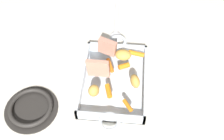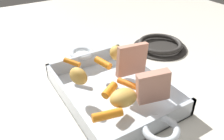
# 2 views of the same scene
# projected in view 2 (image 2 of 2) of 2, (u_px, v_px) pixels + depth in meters

# --- Properties ---
(ground_plane) EXTENTS (1.89, 1.89, 0.00)m
(ground_plane) POSITION_uv_depth(u_px,v_px,m) (112.00, 95.00, 0.59)
(ground_plane) COLOR silver
(roasting_dish) EXTENTS (0.44, 0.24, 0.05)m
(roasting_dish) POSITION_uv_depth(u_px,v_px,m) (112.00, 90.00, 0.58)
(roasting_dish) COLOR silver
(roasting_dish) RESTS_ON ground_plane
(roast_slice_thick) EXTENTS (0.04, 0.08, 0.08)m
(roast_slice_thick) POSITION_uv_depth(u_px,v_px,m) (153.00, 87.00, 0.48)
(roast_slice_thick) COLOR tan
(roast_slice_thick) RESTS_ON roasting_dish
(roast_slice_outer) EXTENTS (0.02, 0.09, 0.09)m
(roast_slice_outer) POSITION_uv_depth(u_px,v_px,m) (132.00, 60.00, 0.57)
(roast_slice_outer) COLOR tan
(roast_slice_outer) RESTS_ON roasting_dish
(baby_carrot_short) EXTENTS (0.05, 0.04, 0.02)m
(baby_carrot_short) POSITION_uv_depth(u_px,v_px,m) (72.00, 62.00, 0.63)
(baby_carrot_short) COLOR orange
(baby_carrot_short) RESTS_ON roasting_dish
(baby_carrot_center_right) EXTENTS (0.04, 0.05, 0.02)m
(baby_carrot_center_right) POSITION_uv_depth(u_px,v_px,m) (110.00, 90.00, 0.52)
(baby_carrot_center_right) COLOR orange
(baby_carrot_center_right) RESTS_ON roasting_dish
(baby_carrot_southwest) EXTENTS (0.03, 0.06, 0.02)m
(baby_carrot_southwest) POSITION_uv_depth(u_px,v_px,m) (107.00, 115.00, 0.45)
(baby_carrot_southwest) COLOR orange
(baby_carrot_southwest) RESTS_ON roasting_dish
(baby_carrot_northwest) EXTENTS (0.06, 0.03, 0.02)m
(baby_carrot_northwest) POSITION_uv_depth(u_px,v_px,m) (103.00, 63.00, 0.62)
(baby_carrot_northwest) COLOR orange
(baby_carrot_northwest) RESTS_ON roasting_dish
(baby_carrot_center_left) EXTENTS (0.06, 0.04, 0.02)m
(baby_carrot_center_left) POSITION_uv_depth(u_px,v_px,m) (129.00, 84.00, 0.54)
(baby_carrot_center_left) COLOR orange
(baby_carrot_center_left) RESTS_ON roasting_dish
(potato_golden_large) EXTENTS (0.06, 0.05, 0.04)m
(potato_golden_large) POSITION_uv_depth(u_px,v_px,m) (78.00, 76.00, 0.54)
(potato_golden_large) COLOR gold
(potato_golden_large) RESTS_ON roasting_dish
(potato_whole) EXTENTS (0.05, 0.05, 0.04)m
(potato_whole) POSITION_uv_depth(u_px,v_px,m) (116.00, 53.00, 0.64)
(potato_whole) COLOR gold
(potato_whole) RESTS_ON roasting_dish
(potato_corner) EXTENTS (0.05, 0.06, 0.04)m
(potato_corner) POSITION_uv_depth(u_px,v_px,m) (123.00, 98.00, 0.48)
(potato_corner) COLOR gold
(potato_corner) RESTS_ON roasting_dish
(stove_burner_rear) EXTENTS (0.19, 0.19, 0.03)m
(stove_burner_rear) POSITION_uv_depth(u_px,v_px,m) (160.00, 45.00, 0.81)
(stove_burner_rear) COLOR #282623
(stove_burner_rear) RESTS_ON ground_plane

